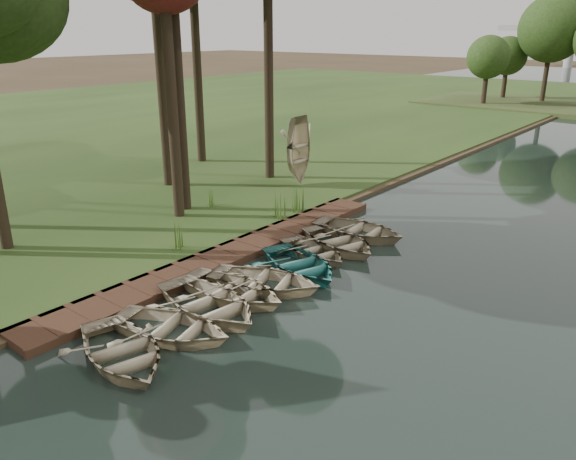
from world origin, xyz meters
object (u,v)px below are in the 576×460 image
Objects in this scene: stored_rowboat at (299,178)px; rowboat_1 at (171,325)px; boardwalk at (230,255)px; rowboat_2 at (208,300)px; rowboat_0 at (121,349)px.

rowboat_1 is at bearing -158.25° from stored_rowboat.
rowboat_2 is at bearing -54.03° from boardwalk.
rowboat_1 is 15.11m from stored_rowboat.
rowboat_1 is (2.70, -4.98, 0.26)m from boardwalk.
rowboat_0 is 16.54m from stored_rowboat.
rowboat_1 reaches higher than boardwalk.
rowboat_1 is at bearing -164.75° from rowboat_2.
rowboat_2 reaches higher than boardwalk.
stored_rowboat is (-6.36, 15.27, 0.24)m from rowboat_0.
boardwalk is at bearing 43.73° from rowboat_2.
rowboat_2 reaches higher than rowboat_0.
stored_rowboat is (-6.16, 12.16, 0.21)m from rowboat_2.
rowboat_0 is 1.02× the size of stored_rowboat.
rowboat_1 is 1.56m from rowboat_2.
boardwalk is 4.61× the size of rowboat_1.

